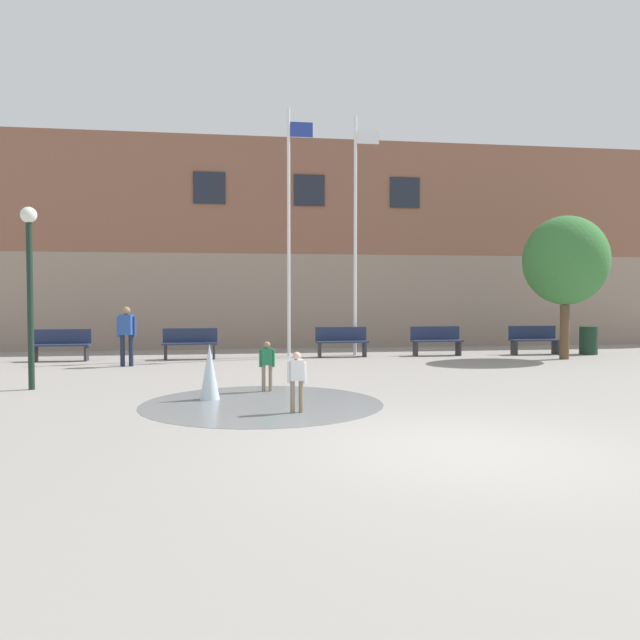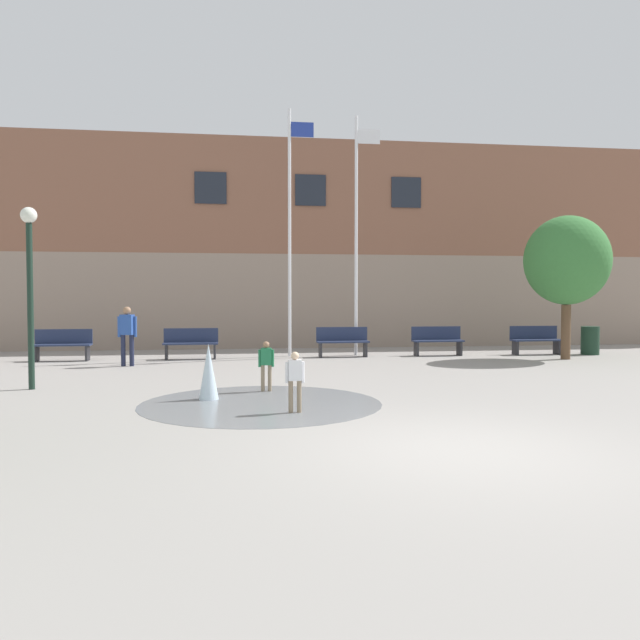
# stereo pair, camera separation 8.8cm
# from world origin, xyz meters

# --- Properties ---
(ground_plane) EXTENTS (100.00, 100.00, 0.00)m
(ground_plane) POSITION_xyz_m (0.00, 0.00, 0.00)
(ground_plane) COLOR gray
(library_building) EXTENTS (36.00, 6.05, 7.48)m
(library_building) POSITION_xyz_m (0.00, 17.88, 3.74)
(library_building) COLOR gray
(library_building) RESTS_ON ground
(splash_fountain) EXTENTS (4.22, 4.22, 1.01)m
(splash_fountain) POSITION_xyz_m (-2.71, 3.86, 0.25)
(splash_fountain) COLOR gray
(splash_fountain) RESTS_ON ground
(park_bench_far_left) EXTENTS (1.60, 0.44, 0.91)m
(park_bench_far_left) POSITION_xyz_m (-7.62, 11.50, 0.48)
(park_bench_far_left) COLOR #28282D
(park_bench_far_left) RESTS_ON ground
(park_bench_under_left_flagpole) EXTENTS (1.60, 0.44, 0.91)m
(park_bench_under_left_flagpole) POSITION_xyz_m (-3.99, 11.52, 0.48)
(park_bench_under_left_flagpole) COLOR #28282D
(park_bench_under_left_flagpole) RESTS_ON ground
(park_bench_under_right_flagpole) EXTENTS (1.60, 0.44, 0.91)m
(park_bench_under_right_flagpole) POSITION_xyz_m (0.59, 11.59, 0.48)
(park_bench_under_right_flagpole) COLOR #28282D
(park_bench_under_right_flagpole) RESTS_ON ground
(park_bench_near_trashcan) EXTENTS (1.60, 0.44, 0.91)m
(park_bench_near_trashcan) POSITION_xyz_m (3.61, 11.58, 0.48)
(park_bench_near_trashcan) COLOR #28282D
(park_bench_near_trashcan) RESTS_ON ground
(park_bench_far_right) EXTENTS (1.60, 0.44, 0.91)m
(park_bench_far_right) POSITION_xyz_m (6.82, 11.46, 0.48)
(park_bench_far_right) COLOR #28282D
(park_bench_far_right) RESTS_ON ground
(child_in_fountain) EXTENTS (0.31, 0.15, 0.99)m
(child_in_fountain) POSITION_xyz_m (-2.10, 4.97, 0.58)
(child_in_fountain) COLOR #89755B
(child_in_fountain) RESTS_ON ground
(teen_by_trashcan) EXTENTS (0.50, 0.30, 1.59)m
(teen_by_trashcan) POSITION_xyz_m (-5.54, 9.86, 0.93)
(teen_by_trashcan) COLOR #1E233D
(teen_by_trashcan) RESTS_ON ground
(child_running) EXTENTS (0.31, 0.13, 0.99)m
(child_running) POSITION_xyz_m (-1.76, 2.66, 0.58)
(child_running) COLOR #89755B
(child_running) RESTS_ON ground
(flagpole_left) EXTENTS (0.80, 0.10, 7.62)m
(flagpole_left) POSITION_xyz_m (-0.97, 12.01, 4.05)
(flagpole_left) COLOR silver
(flagpole_left) RESTS_ON ground
(flagpole_right) EXTENTS (0.80, 0.10, 7.48)m
(flagpole_right) POSITION_xyz_m (1.12, 12.01, 3.98)
(flagpole_right) COLOR silver
(flagpole_right) RESTS_ON ground
(lamp_post_left_lane) EXTENTS (0.32, 0.32, 3.65)m
(lamp_post_left_lane) POSITION_xyz_m (-6.76, 5.89, 2.40)
(lamp_post_left_lane) COLOR #192D23
(lamp_post_left_lane) RESTS_ON ground
(trash_can) EXTENTS (0.56, 0.56, 0.90)m
(trash_can) POSITION_xyz_m (8.54, 11.20, 0.45)
(trash_can) COLOR #193323
(trash_can) RESTS_ON ground
(street_tree_near_building) EXTENTS (2.46, 2.46, 4.23)m
(street_tree_near_building) POSITION_xyz_m (7.00, 9.94, 2.91)
(street_tree_near_building) COLOR brown
(street_tree_near_building) RESTS_ON ground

